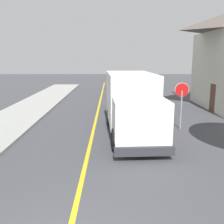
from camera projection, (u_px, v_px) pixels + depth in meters
centre_line_yellow at (93, 131)px, 14.55m from camera, size 0.16×56.00×0.01m
box_truck at (132, 101)px, 13.70m from camera, size 2.79×7.30×3.20m
parked_car_near at (121, 99)px, 20.55m from camera, size 1.88×4.43×1.67m
parked_car_mid at (120, 89)px, 26.94m from camera, size 2.00×4.48×1.67m
parked_car_far at (116, 83)px, 33.77m from camera, size 1.84×4.42×1.67m
stop_sign at (182, 97)px, 14.65m from camera, size 0.80×0.10×2.65m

